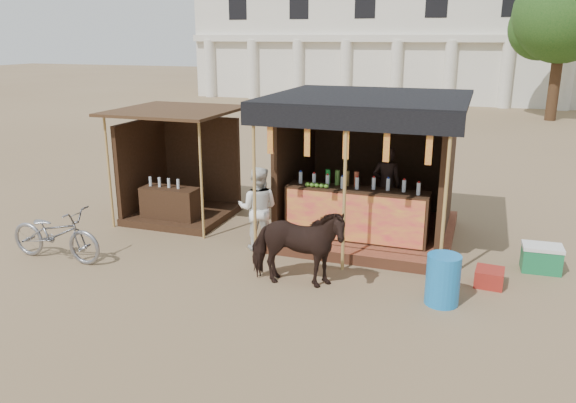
{
  "coord_description": "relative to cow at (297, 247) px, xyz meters",
  "views": [
    {
      "loc": [
        3.05,
        -7.12,
        3.83
      ],
      "look_at": [
        0.0,
        1.6,
        1.1
      ],
      "focal_mm": 35.0,
      "sensor_mm": 36.0,
      "label": 1
    }
  ],
  "objects": [
    {
      "name": "motorbike",
      "position": [
        -4.36,
        -0.36,
        -0.17
      ],
      "size": [
        1.85,
        0.65,
        0.97
      ],
      "primitive_type": "imported",
      "rotation": [
        0.0,
        0.0,
        1.56
      ],
      "color": "gray",
      "rests_on": "ground"
    },
    {
      "name": "background_building",
      "position": [
        -2.47,
        29.27,
        3.32
      ],
      "size": [
        26.0,
        7.45,
        8.18
      ],
      "color": "silver",
      "rests_on": "ground"
    },
    {
      "name": "bystander",
      "position": [
        -1.19,
        1.32,
        0.12
      ],
      "size": [
        0.85,
        0.71,
        1.57
      ],
      "primitive_type": "imported",
      "rotation": [
        0.0,
        0.0,
        3.31
      ],
      "color": "white",
      "rests_on": "ground"
    },
    {
      "name": "cow",
      "position": [
        0.0,
        0.0,
        0.0
      ],
      "size": [
        1.63,
        0.88,
        1.32
      ],
      "primitive_type": "imported",
      "rotation": [
        0.0,
        0.0,
        1.69
      ],
      "color": "black",
      "rests_on": "ground"
    },
    {
      "name": "ground",
      "position": [
        -0.47,
        -0.68,
        -0.66
      ],
      "size": [
        120.0,
        120.0,
        0.0
      ],
      "primitive_type": "plane",
      "color": "#846B4C",
      "rests_on": "ground"
    },
    {
      "name": "secondary_stall",
      "position": [
        -3.64,
        2.56,
        0.19
      ],
      "size": [
        2.4,
        2.4,
        2.38
      ],
      "color": "#361F13",
      "rests_on": "ground"
    },
    {
      "name": "cooler",
      "position": [
        3.72,
        1.92,
        -0.43
      ],
      "size": [
        0.66,
        0.47,
        0.46
      ],
      "color": "#197341",
      "rests_on": "ground"
    },
    {
      "name": "tree",
      "position": [
        5.34,
        21.47,
        3.97
      ],
      "size": [
        4.5,
        4.4,
        7.0
      ],
      "color": "#382314",
      "rests_on": "ground"
    },
    {
      "name": "red_crate",
      "position": [
        2.9,
        1.03,
        -0.52
      ],
      "size": [
        0.46,
        0.48,
        0.27
      ],
      "primitive_type": "cube",
      "rotation": [
        0.0,
        0.0,
        -0.07
      ],
      "color": "maroon",
      "rests_on": "ground"
    },
    {
      "name": "main_stall",
      "position": [
        0.55,
        2.68,
        0.36
      ],
      "size": [
        3.6,
        3.61,
        2.78
      ],
      "color": "brown",
      "rests_on": "ground"
    },
    {
      "name": "blue_barrel",
      "position": [
        2.23,
        0.12,
        -0.28
      ],
      "size": [
        0.54,
        0.54,
        0.77
      ],
      "primitive_type": "cylinder",
      "rotation": [
        0.0,
        0.0,
        0.09
      ],
      "color": "#1A76C4",
      "rests_on": "ground"
    }
  ]
}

